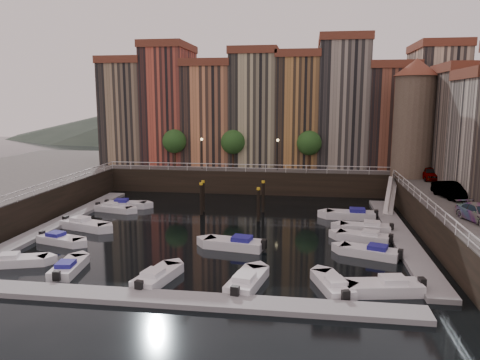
% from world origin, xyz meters
% --- Properties ---
extents(ground, '(200.00, 200.00, 0.00)m').
position_xyz_m(ground, '(0.00, 0.00, 0.00)').
color(ground, black).
rests_on(ground, ground).
extents(quay_far, '(80.00, 20.00, 3.00)m').
position_xyz_m(quay_far, '(0.00, 26.00, 1.50)').
color(quay_far, black).
rests_on(quay_far, ground).
extents(dock_left, '(2.00, 28.00, 0.35)m').
position_xyz_m(dock_left, '(-16.20, -1.00, 0.17)').
color(dock_left, gray).
rests_on(dock_left, ground).
extents(dock_right, '(2.00, 28.00, 0.35)m').
position_xyz_m(dock_right, '(16.20, -1.00, 0.17)').
color(dock_right, gray).
rests_on(dock_right, ground).
extents(dock_near, '(30.00, 2.00, 0.35)m').
position_xyz_m(dock_near, '(0.00, -17.00, 0.17)').
color(dock_near, gray).
rests_on(dock_near, ground).
extents(mountains, '(145.00, 100.00, 18.00)m').
position_xyz_m(mountains, '(1.72, 110.00, 7.92)').
color(mountains, '#2D382D').
rests_on(mountains, ground).
extents(far_terrace, '(48.70, 10.30, 17.50)m').
position_xyz_m(far_terrace, '(3.31, 23.50, 10.95)').
color(far_terrace, '#927A5D').
rests_on(far_terrace, quay_far).
extents(corner_tower, '(5.20, 5.20, 13.80)m').
position_xyz_m(corner_tower, '(20.00, 14.50, 10.19)').
color(corner_tower, '#6B5B4C').
rests_on(corner_tower, quay_right).
extents(promenade_trees, '(21.20, 3.20, 5.20)m').
position_xyz_m(promenade_trees, '(-1.33, 18.20, 6.58)').
color(promenade_trees, black).
rests_on(promenade_trees, quay_far).
extents(street_lamps, '(10.36, 0.36, 4.18)m').
position_xyz_m(street_lamps, '(-1.00, 17.20, 5.90)').
color(street_lamps, black).
rests_on(street_lamps, quay_far).
extents(railings, '(36.08, 34.04, 0.52)m').
position_xyz_m(railings, '(0.00, 4.88, 3.79)').
color(railings, white).
rests_on(railings, ground).
extents(gangway, '(2.78, 8.32, 3.73)m').
position_xyz_m(gangway, '(17.10, 10.00, 1.92)').
color(gangway, white).
rests_on(gangway, ground).
extents(mooring_pilings, '(6.85, 4.33, 3.78)m').
position_xyz_m(mooring_pilings, '(-0.08, 5.08, 1.65)').
color(mooring_pilings, black).
rests_on(mooring_pilings, ground).
extents(boat_left_0, '(4.46, 2.78, 1.00)m').
position_xyz_m(boat_left_0, '(-13.35, -12.45, 0.34)').
color(boat_left_0, white).
rests_on(boat_left_0, ground).
extents(boat_left_1, '(4.51, 2.67, 1.01)m').
position_xyz_m(boat_left_1, '(-12.90, -6.99, 0.34)').
color(boat_left_1, white).
rests_on(boat_left_1, ground).
extents(boat_left_2, '(5.26, 3.27, 1.18)m').
position_xyz_m(boat_left_2, '(-12.98, -2.38, 0.40)').
color(boat_left_2, white).
rests_on(boat_left_2, ground).
extents(boat_left_3, '(4.58, 2.47, 1.03)m').
position_xyz_m(boat_left_3, '(-13.12, 4.72, 0.35)').
color(boat_left_3, white).
rests_on(boat_left_3, ground).
extents(boat_left_4, '(4.76, 2.15, 1.07)m').
position_xyz_m(boat_left_4, '(-12.51, 6.67, 0.36)').
color(boat_left_4, white).
rests_on(boat_left_4, ground).
extents(boat_right_0, '(5.27, 2.72, 1.18)m').
position_xyz_m(boat_right_0, '(12.89, -13.78, 0.40)').
color(boat_right_0, white).
rests_on(boat_right_0, ground).
extents(boat_right_1, '(4.80, 3.11, 1.08)m').
position_xyz_m(boat_right_1, '(12.96, -6.62, 0.36)').
color(boat_right_1, white).
rests_on(boat_right_1, ground).
extents(boat_right_2, '(4.80, 2.91, 1.08)m').
position_xyz_m(boat_right_2, '(12.92, -2.59, 0.36)').
color(boat_right_2, white).
rests_on(boat_right_2, ground).
extents(boat_right_3, '(4.87, 2.14, 1.10)m').
position_xyz_m(boat_right_3, '(13.42, 0.50, 0.37)').
color(boat_right_3, white).
rests_on(boat_right_3, ground).
extents(boat_right_4, '(5.22, 2.07, 1.19)m').
position_xyz_m(boat_right_4, '(12.53, 5.32, 0.40)').
color(boat_right_4, white).
rests_on(boat_right_4, ground).
extents(boat_near_0, '(2.09, 4.48, 1.01)m').
position_xyz_m(boat_near_0, '(-8.78, -13.23, 0.34)').
color(boat_near_0, white).
rests_on(boat_near_0, ground).
extents(boat_near_1, '(2.59, 4.74, 1.06)m').
position_xyz_m(boat_near_1, '(-1.98, -14.04, 0.36)').
color(boat_near_1, white).
rests_on(boat_near_1, ground).
extents(boat_near_2, '(2.57, 4.96, 1.11)m').
position_xyz_m(boat_near_2, '(4.11, -14.01, 0.37)').
color(boat_near_2, white).
rests_on(boat_near_2, ground).
extents(boat_near_3, '(2.86, 4.59, 1.03)m').
position_xyz_m(boat_near_3, '(9.69, -13.76, 0.35)').
color(boat_near_3, white).
rests_on(boat_near_3, ground).
extents(car_a, '(1.77, 4.32, 1.47)m').
position_xyz_m(car_a, '(21.70, 12.40, 3.73)').
color(car_a, gray).
rests_on(car_a, quay_right).
extents(car_b, '(2.52, 4.71, 1.47)m').
position_xyz_m(car_b, '(21.05, 2.24, 3.74)').
color(car_b, gray).
rests_on(car_b, quay_right).
extents(car_c, '(3.03, 4.87, 1.32)m').
position_xyz_m(car_c, '(20.74, -6.64, 3.66)').
color(car_c, gray).
rests_on(car_c, quay_right).
extents(boat_extra_457, '(5.27, 2.63, 1.18)m').
position_xyz_m(boat_extra_457, '(2.17, -6.21, 0.40)').
color(boat_extra_457, white).
rests_on(boat_extra_457, ground).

